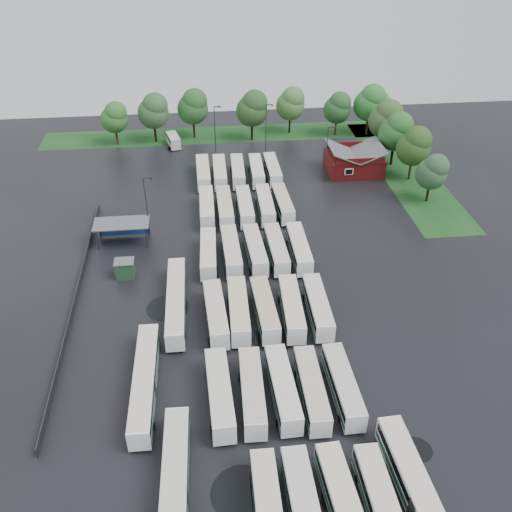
{
  "coord_description": "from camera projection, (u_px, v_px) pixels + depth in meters",
  "views": [
    {
      "loc": [
        -5.3,
        -53.96,
        46.02
      ],
      "look_at": [
        2.0,
        12.0,
        2.5
      ],
      "focal_mm": 40.0,
      "sensor_mm": 36.0,
      "label": 1
    }
  ],
  "objects": [
    {
      "name": "bus_r0c4",
      "position": [
        381.0,
        504.0,
        48.57
      ],
      "size": [
        2.32,
        10.76,
        2.99
      ],
      "rotation": [
        0.0,
        0.0,
        0.0
      ],
      "color": "white",
      "rests_on": "ground"
    },
    {
      "name": "bus_r4c0",
      "position": [
        207.0,
        207.0,
        93.15
      ],
      "size": [
        2.46,
        10.87,
        3.02
      ],
      "rotation": [
        0.0,
        0.0,
        -0.01
      ],
      "color": "white",
      "rests_on": "ground"
    },
    {
      "name": "ground",
      "position": [
        251.0,
        327.0,
        70.57
      ],
      "size": [
        160.0,
        160.0,
        0.0
      ],
      "primitive_type": "plane",
      "color": "black",
      "rests_on": "ground"
    },
    {
      "name": "bus_r1c1",
      "position": [
        252.0,
        391.0,
        59.33
      ],
      "size": [
        2.66,
        10.94,
        3.03
      ],
      "rotation": [
        0.0,
        0.0,
        -0.03
      ],
      "color": "white",
      "rests_on": "ground"
    },
    {
      "name": "bus_r0c2",
      "position": [
        304.0,
        509.0,
        48.12
      ],
      "size": [
        2.44,
        11.13,
        3.09
      ],
      "rotation": [
        0.0,
        0.0,
        0.01
      ],
      "color": "white",
      "rests_on": "ground"
    },
    {
      "name": "lamp_post_ne",
      "position": [
        327.0,
        151.0,
        101.16
      ],
      "size": [
        1.64,
        0.32,
        10.67
      ],
      "color": "#2D2D30",
      "rests_on": "ground"
    },
    {
      "name": "bus_r5c0",
      "position": [
        203.0,
        172.0,
        104.14
      ],
      "size": [
        2.4,
        11.08,
        3.08
      ],
      "rotation": [
        0.0,
        0.0,
        0.0
      ],
      "color": "white",
      "rests_on": "ground"
    },
    {
      "name": "lamp_post_back_w",
      "position": [
        215.0,
        126.0,
        113.38
      ],
      "size": [
        1.47,
        0.29,
        9.54
      ],
      "color": "#2D2D30",
      "rests_on": "ground"
    },
    {
      "name": "tree_north_5",
      "position": [
        338.0,
        107.0,
        120.71
      ],
      "size": [
        5.81,
        5.81,
        9.62
      ],
      "color": "#362012",
      "rests_on": "ground"
    },
    {
      "name": "bus_r5c4",
      "position": [
        272.0,
        170.0,
        105.34
      ],
      "size": [
        2.28,
        10.67,
        2.97
      ],
      "rotation": [
        0.0,
        0.0,
        -0.0
      ],
      "color": "white",
      "rests_on": "ground"
    },
    {
      "name": "tree_north_1",
      "position": [
        154.0,
        110.0,
        117.24
      ],
      "size": [
        6.39,
        6.39,
        10.59
      ],
      "color": "black",
      "rests_on": "ground"
    },
    {
      "name": "bus_r4c2",
      "position": [
        245.0,
        207.0,
        93.26
      ],
      "size": [
        2.36,
        10.83,
        3.01
      ],
      "rotation": [
        0.0,
        0.0,
        -0.0
      ],
      "color": "white",
      "rests_on": "ground"
    },
    {
      "name": "bus_r4c3",
      "position": [
        265.0,
        205.0,
        93.73
      ],
      "size": [
        2.48,
        10.89,
        3.02
      ],
      "rotation": [
        0.0,
        0.0,
        -0.02
      ],
      "color": "white",
      "rests_on": "ground"
    },
    {
      "name": "bus_r4c1",
      "position": [
        225.0,
        207.0,
        92.98
      ],
      "size": [
        2.4,
        11.08,
        3.08
      ],
      "rotation": [
        0.0,
        0.0,
        0.0
      ],
      "color": "white",
      "rests_on": "ground"
    },
    {
      "name": "puddle_4",
      "position": [
        417.0,
        450.0,
        55.24
      ],
      "size": [
        3.08,
        3.08,
        0.01
      ],
      "primitive_type": "cylinder",
      "color": "black",
      "rests_on": "ground"
    },
    {
      "name": "tree_east_1",
      "position": [
        415.0,
        146.0,
        102.04
      ],
      "size": [
        6.21,
        6.21,
        10.28
      ],
      "color": "black",
      "rests_on": "ground"
    },
    {
      "name": "bus_r2c1",
      "position": [
        239.0,
        310.0,
        70.6
      ],
      "size": [
        2.62,
        11.11,
        3.08
      ],
      "rotation": [
        0.0,
        0.0,
        -0.02
      ],
      "color": "white",
      "rests_on": "ground"
    },
    {
      "name": "utility_hut",
      "position": [
        125.0,
        269.0,
        78.83
      ],
      "size": [
        2.7,
        2.2,
        2.62
      ],
      "color": "#1B3E25",
      "rests_on": "ground"
    },
    {
      "name": "bus_r1c0",
      "position": [
        220.0,
        393.0,
        59.05
      ],
      "size": [
        2.71,
        11.2,
        3.1
      ],
      "rotation": [
        0.0,
        0.0,
        0.03
      ],
      "color": "white",
      "rests_on": "ground"
    },
    {
      "name": "tree_east_3",
      "position": [
        386.0,
        119.0,
        112.36
      ],
      "size": [
        6.66,
        6.66,
        11.03
      ],
      "color": "black",
      "rests_on": "ground"
    },
    {
      "name": "bus_r3c1",
      "position": [
        231.0,
        251.0,
        81.99
      ],
      "size": [
        2.51,
        11.01,
        3.05
      ],
      "rotation": [
        0.0,
        0.0,
        0.02
      ],
      "color": "white",
      "rests_on": "ground"
    },
    {
      "name": "bus_r0c3",
      "position": [
        343.0,
        504.0,
        48.59
      ],
      "size": [
        2.86,
        11.04,
        3.04
      ],
      "rotation": [
        0.0,
        0.0,
        0.05
      ],
      "color": "white",
      "rests_on": "ground"
    },
    {
      "name": "tree_east_4",
      "position": [
        377.0,
        107.0,
        121.82
      ],
      "size": [
        5.62,
        5.61,
        9.3
      ],
      "color": "black",
      "rests_on": "ground"
    },
    {
      "name": "tree_east_2",
      "position": [
        397.0,
        131.0,
        107.44
      ],
      "size": [
        6.41,
        6.41,
        10.61
      ],
      "color": "black",
      "rests_on": "ground"
    },
    {
      "name": "puddle_2",
      "position": [
        168.0,
        308.0,
        73.66
      ],
      "size": [
        5.62,
        5.62,
        0.01
      ],
      "primitive_type": "cylinder",
      "color": "black",
      "rests_on": "ground"
    },
    {
      "name": "bus_r3c2",
      "position": [
        255.0,
        250.0,
        82.25
      ],
      "size": [
        2.75,
        11.01,
        3.04
      ],
      "rotation": [
        0.0,
        0.0,
        0.04
      ],
      "color": "white",
      "rests_on": "ground"
    },
    {
      "name": "grass_strip_east",
      "position": [
        404.0,
        169.0,
        109.27
      ],
      "size": [
        10.0,
        50.0,
        0.01
      ],
      "primitive_type": "cube",
      "color": "#144015",
      "rests_on": "ground"
    },
    {
      "name": "artic_bus_east",
      "position": [
        420.0,
        501.0,
        48.79
      ],
      "size": [
        2.97,
        16.57,
        3.06
      ],
      "rotation": [
        0.0,
        0.0,
        0.04
      ],
      "color": "white",
      "rests_on": "ground"
    },
    {
      "name": "lamp_post_back_e",
      "position": [
        267.0,
        124.0,
        113.94
      ],
      "size": [
        1.49,
        0.29,
        9.65
      ],
      "color": "#2D2D30",
      "rests_on": "ground"
    },
    {
      "name": "minibus",
      "position": [
        173.0,
        140.0,
        118.19
      ],
      "size": [
        3.16,
        5.85,
        2.42
      ],
      "rotation": [
        0.0,
        0.0,
        0.21
      ],
      "color": "beige",
      "rests_on": "ground"
    },
    {
      "name": "brick_building",
      "position": [
        354.0,
        163.0,
        107.31
      ],
      "size": [
        10.07,
        8.6,
        5.39
      ],
      "color": "maroon",
      "rests_on": "ground"
    },
    {
      "name": "bus_r3c3",
      "position": [
        276.0,
        249.0,
        82.45
      ],
      "size": [
        2.52,
        10.94,
        3.03
      ],
      "rotation": [
        0.0,
        0.0,
        0.02
      ],
      "color": "white",
      "rests_on": "ground"
    },
    {
      "name": "lamp_post_nw",
      "position": [
        147.0,
        203.0,
        85.55
      ],
      "size": [
        1.54,
        0.3,
        10.0
      ],
      "color": "#2D2D30",
      "rests_on": "ground"
    },
    {
      "name": "bus_r2c2",
      "position": [
        265.0,
        309.0,
        70.83
      ],
      "size": [
        2.66,
        10.84,
        3.0
      ],
      "rotation": [
        0.0,
        0.0,
        0.04
      ],
      "color": "white",
      "rests_on": "ground"
    },
    {
      "name": "bus_r4c4",
      "position": [
        283.0,
        203.0,
        94.26
      ],
      "size": [
        2.53,
        10.66,
        2.95
      ],
      "rotation": [
        0.0,
        0.0,
        0.03
      ],
      "color": "white",
      "rests_on": "ground"
    },
    {
      "name": "bus_r5c3",
      "position": [
        257.0,
        171.0,
        104.93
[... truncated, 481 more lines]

